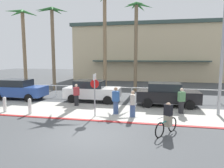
% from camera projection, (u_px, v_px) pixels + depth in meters
% --- Properties ---
extents(ground_plane, '(80.00, 80.00, 0.00)m').
position_uv_depth(ground_plane, '(121.00, 96.00, 19.06)').
color(ground_plane, '#424447').
extents(sidewalk_strip, '(44.00, 4.00, 0.02)m').
position_uv_depth(sidewalk_strip, '(108.00, 112.00, 13.41)').
color(sidewalk_strip, '#ADAAA0').
rests_on(sidewalk_strip, ground).
extents(curb_paint, '(44.00, 0.24, 0.03)m').
position_uv_depth(curb_paint, '(100.00, 121.00, 11.47)').
color(curb_paint, maroon).
rests_on(curb_paint, ground).
extents(building_backdrop, '(24.12, 12.58, 8.71)m').
position_uv_depth(building_backdrop, '(150.00, 52.00, 35.16)').
color(building_backdrop, beige).
rests_on(building_backdrop, ground).
extents(rail_fence, '(20.71, 0.08, 1.04)m').
position_uv_depth(rail_fence, '(118.00, 89.00, 17.49)').
color(rail_fence, white).
rests_on(rail_fence, ground).
extents(stop_sign_bike_lane, '(0.52, 0.56, 2.56)m').
position_uv_depth(stop_sign_bike_lane, '(95.00, 89.00, 12.16)').
color(stop_sign_bike_lane, gray).
rests_on(stop_sign_bike_lane, ground).
extents(bollard_1, '(0.20, 0.20, 1.00)m').
position_uv_depth(bollard_1, '(30.00, 106.00, 12.81)').
color(bollard_1, white).
rests_on(bollard_1, ground).
extents(bollard_2, '(0.20, 0.20, 1.00)m').
position_uv_depth(bollard_2, '(5.00, 104.00, 13.31)').
color(bollard_2, white).
rests_on(bollard_2, ground).
extents(streetlight_curb, '(0.24, 2.54, 7.50)m').
position_uv_depth(streetlight_curb, '(224.00, 44.00, 11.89)').
color(streetlight_curb, '#9EA0A5').
rests_on(streetlight_curb, ground).
extents(palm_tree_0, '(3.21, 3.20, 8.48)m').
position_uv_depth(palm_tree_0, '(23.00, 33.00, 21.69)').
color(palm_tree_0, '#846B4C').
rests_on(palm_tree_0, ground).
extents(palm_tree_1, '(3.57, 3.35, 8.74)m').
position_uv_depth(palm_tree_1, '(52.00, 31.00, 21.59)').
color(palm_tree_1, '#756047').
rests_on(palm_tree_1, ground).
extents(palm_tree_2, '(3.32, 2.89, 10.01)m').
position_uv_depth(palm_tree_2, '(105.00, 23.00, 20.78)').
color(palm_tree_2, '#846B4C').
rests_on(palm_tree_2, ground).
extents(palm_tree_3, '(2.94, 2.94, 9.02)m').
position_uv_depth(palm_tree_3, '(136.00, 30.00, 20.75)').
color(palm_tree_3, '#756047').
rests_on(palm_tree_3, ground).
extents(car_blue_0, '(4.40, 2.02, 1.69)m').
position_uv_depth(car_blue_0, '(19.00, 89.00, 17.33)').
color(car_blue_0, '#284793').
rests_on(car_blue_0, ground).
extents(car_white_1, '(4.40, 2.02, 1.69)m').
position_uv_depth(car_white_1, '(92.00, 91.00, 16.54)').
color(car_white_1, white).
rests_on(car_white_1, ground).
extents(car_black_2, '(4.40, 2.02, 1.69)m').
position_uv_depth(car_black_2, '(167.00, 94.00, 14.96)').
color(car_black_2, black).
rests_on(car_black_2, ground).
extents(cyclist_teal_0, '(1.08, 1.54, 1.50)m').
position_uv_depth(cyclist_teal_0, '(167.00, 119.00, 9.48)').
color(cyclist_teal_0, black).
rests_on(cyclist_teal_0, ground).
extents(pedestrian_0, '(0.45, 0.38, 1.70)m').
position_uv_depth(pedestrian_0, '(116.00, 102.00, 12.79)').
color(pedestrian_0, '#384C7A').
rests_on(pedestrian_0, ground).
extents(pedestrian_1, '(0.48, 0.45, 1.61)m').
position_uv_depth(pedestrian_1, '(76.00, 96.00, 15.02)').
color(pedestrian_1, '#232326').
rests_on(pedestrian_1, ground).
extents(pedestrian_2, '(0.48, 0.43, 1.63)m').
position_uv_depth(pedestrian_2, '(181.00, 102.00, 12.91)').
color(pedestrian_2, '#232326').
rests_on(pedestrian_2, ground).
extents(pedestrian_3, '(0.33, 0.41, 1.58)m').
position_uv_depth(pedestrian_3, '(133.00, 105.00, 12.15)').
color(pedestrian_3, '#384C7A').
rests_on(pedestrian_3, ground).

